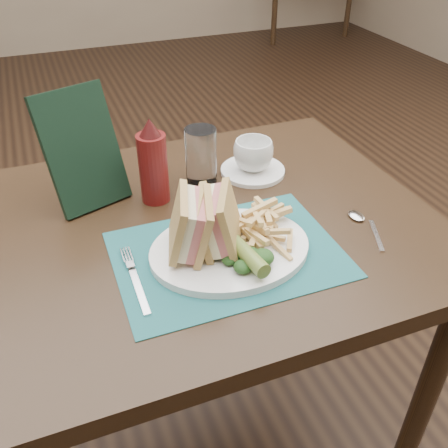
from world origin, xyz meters
name	(u,v)px	position (x,y,z in m)	size (l,w,h in m)	color
floor	(167,314)	(0.00, 0.00, 0.00)	(7.00, 7.00, 0.00)	black
wall_back	(61,51)	(0.00, 3.50, 0.00)	(6.00, 6.00, 0.00)	gray
table_main	(212,343)	(0.00, -0.50, 0.38)	(0.90, 0.75, 0.75)	black
placemat	(228,254)	(-0.01, -0.62, 0.75)	(0.41, 0.29, 0.00)	#1B5657
plate	(230,249)	(0.00, -0.62, 0.76)	(0.30, 0.24, 0.01)	white
sandwich_half_a	(178,225)	(-0.09, -0.60, 0.83)	(0.06, 0.12, 0.11)	tan
sandwich_half_b	(206,220)	(-0.04, -0.60, 0.82)	(0.06, 0.11, 0.10)	tan
kale_garnish	(248,257)	(0.01, -0.67, 0.78)	(0.11, 0.08, 0.03)	#163413
pickle_spear	(246,253)	(0.00, -0.67, 0.79)	(0.03, 0.03, 0.12)	#586F2A
fries_pile	(262,222)	(0.07, -0.60, 0.79)	(0.18, 0.20, 0.05)	tan
fork	(135,278)	(-0.18, -0.63, 0.76)	(0.03, 0.17, 0.01)	silver
spoon	(369,227)	(0.28, -0.65, 0.76)	(0.03, 0.15, 0.01)	silver
saucer	(253,171)	(0.16, -0.36, 0.76)	(0.15, 0.15, 0.01)	white
coffee_cup	(253,155)	(0.16, -0.36, 0.80)	(0.09, 0.09, 0.07)	white
drinking_glass	(201,157)	(0.03, -0.35, 0.81)	(0.07, 0.07, 0.13)	silver
ketchup_bottle	(153,161)	(-0.08, -0.39, 0.84)	(0.06, 0.06, 0.19)	#540F0E
check_presenter	(82,150)	(-0.21, -0.34, 0.87)	(0.15, 0.02, 0.25)	black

